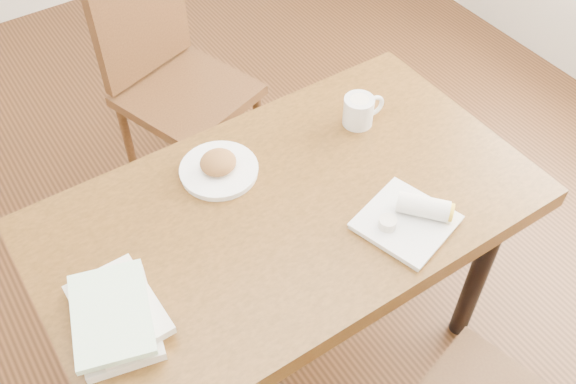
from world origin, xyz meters
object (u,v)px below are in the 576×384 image
table (288,226)px  chair_far (169,70)px  coffee_mug (360,110)px  plate_burrito (412,217)px  book_stack (116,315)px  plate_scone (219,167)px

table → chair_far: size_ratio=1.34×
table → coffee_mug: (0.34, 0.15, 0.13)m
table → coffee_mug: bearing=23.6°
coffee_mug → plate_burrito: size_ratio=0.50×
table → book_stack: (-0.50, -0.08, 0.12)m
chair_far → coffee_mug: size_ratio=7.44×
plate_scone → table: bearing=-65.5°
plate_burrito → table: bearing=135.5°
table → plate_burrito: plate_burrito is taller
chair_far → coffee_mug: chair_far is taller
chair_far → table: bearing=-95.9°
chair_far → plate_burrito: (0.13, -1.14, 0.22)m
chair_far → book_stack: size_ratio=3.44×
table → plate_scone: plate_scone is taller
table → plate_scone: 0.24m
book_stack → plate_scone: bearing=33.8°
table → coffee_mug: coffee_mug is taller
chair_far → plate_scone: size_ratio=4.54×
coffee_mug → chair_far: bearing=107.7°
table → plate_scone: bearing=114.5°
plate_scone → book_stack: bearing=-146.2°
coffee_mug → plate_burrito: 0.39m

